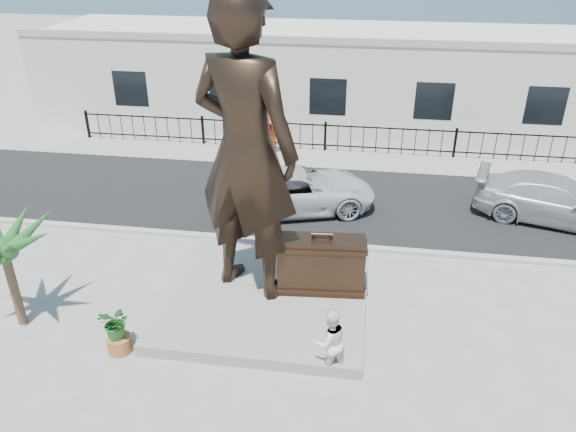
# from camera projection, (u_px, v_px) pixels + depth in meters

# --- Properties ---
(ground) EXTENTS (100.00, 100.00, 0.00)m
(ground) POSITION_uv_depth(u_px,v_px,m) (276.00, 339.00, 13.47)
(ground) COLOR #9E9991
(ground) RESTS_ON ground
(street) EXTENTS (40.00, 7.00, 0.01)m
(street) POSITION_uv_depth(u_px,v_px,m) (313.00, 197.00, 20.48)
(street) COLOR black
(street) RESTS_ON ground
(curb) EXTENTS (40.00, 0.25, 0.12)m
(curb) POSITION_uv_depth(u_px,v_px,m) (300.00, 243.00, 17.39)
(curb) COLOR #A5A399
(curb) RESTS_ON ground
(far_sidewalk) EXTENTS (40.00, 2.50, 0.02)m
(far_sidewalk) POSITION_uv_depth(u_px,v_px,m) (323.00, 157.00, 23.99)
(far_sidewalk) COLOR #9E9991
(far_sidewalk) RESTS_ON ground
(plinth) EXTENTS (5.20, 5.20, 0.30)m
(plinth) POSITION_uv_depth(u_px,v_px,m) (266.00, 296.00, 14.78)
(plinth) COLOR gray
(plinth) RESTS_ON ground
(fence) EXTENTS (22.00, 0.10, 1.20)m
(fence) POSITION_uv_depth(u_px,v_px,m) (325.00, 137.00, 24.42)
(fence) COLOR black
(fence) RESTS_ON ground
(building) EXTENTS (28.00, 7.00, 4.40)m
(building) POSITION_uv_depth(u_px,v_px,m) (334.00, 78.00, 27.36)
(building) COLOR silver
(building) RESTS_ON ground
(statue) EXTENTS (3.21, 2.65, 7.56)m
(statue) POSITION_uv_depth(u_px,v_px,m) (246.00, 151.00, 13.26)
(statue) COLOR black
(statue) RESTS_ON plinth
(suitcase) EXTENTS (2.25, 0.88, 1.55)m
(suitcase) POSITION_uv_depth(u_px,v_px,m) (321.00, 265.00, 14.40)
(suitcase) COLOR #2F1F14
(suitcase) RESTS_ON plinth
(tourist) EXTENTS (0.99, 0.92, 1.63)m
(tourist) POSITION_uv_depth(u_px,v_px,m) (330.00, 341.00, 12.15)
(tourist) COLOR white
(tourist) RESTS_ON ground
(car_white) EXTENTS (5.81, 3.94, 1.48)m
(car_white) POSITION_uv_depth(u_px,v_px,m) (298.00, 190.00, 19.26)
(car_white) COLOR silver
(car_white) RESTS_ON street
(car_silver) EXTENTS (5.47, 3.33, 1.48)m
(car_silver) POSITION_uv_depth(u_px,v_px,m) (555.00, 200.00, 18.54)
(car_silver) COLOR #A4A6A8
(car_silver) RESTS_ON street
(worker) EXTENTS (1.25, 1.13, 1.68)m
(worker) POSITION_uv_depth(u_px,v_px,m) (272.00, 135.00, 23.89)
(worker) COLOR #FF3F0D
(worker) RESTS_ON far_sidewalk
(palm_tree) EXTENTS (1.80, 1.80, 3.20)m
(palm_tree) POSITION_uv_depth(u_px,v_px,m) (23.00, 322.00, 14.03)
(palm_tree) COLOR #1E511D
(palm_tree) RESTS_ON ground
(planter) EXTENTS (0.56, 0.56, 0.40)m
(planter) POSITION_uv_depth(u_px,v_px,m) (120.00, 344.00, 13.00)
(planter) COLOR #A75D2C
(planter) RESTS_ON ground
(shrub) EXTENTS (0.92, 0.87, 0.81)m
(shrub) POSITION_uv_depth(u_px,v_px,m) (116.00, 323.00, 12.72)
(shrub) COLOR #205F1F
(shrub) RESTS_ON planter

